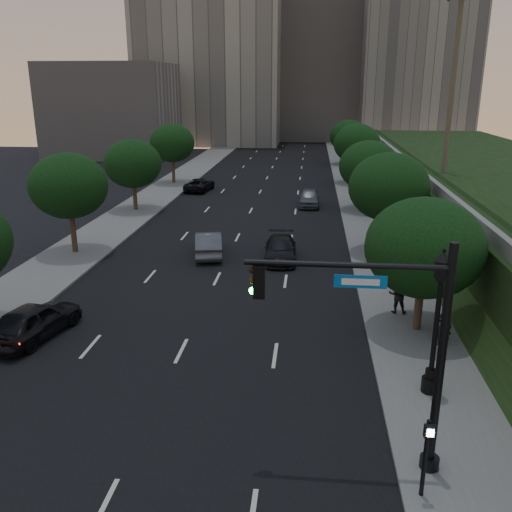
# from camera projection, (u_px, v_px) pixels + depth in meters

# --- Properties ---
(ground) EXTENTS (160.00, 160.00, 0.00)m
(ground) POSITION_uv_depth(u_px,v_px,m) (147.00, 420.00, 18.28)
(ground) COLOR black
(ground) RESTS_ON ground
(road_surface) EXTENTS (16.00, 140.00, 0.02)m
(road_surface) POSITION_uv_depth(u_px,v_px,m) (248.00, 216.00, 46.73)
(road_surface) COLOR black
(road_surface) RESTS_ON ground
(sidewalk_right) EXTENTS (4.50, 140.00, 0.15)m
(sidewalk_right) POSITION_uv_depth(u_px,v_px,m) (369.00, 218.00, 45.72)
(sidewalk_right) COLOR slate
(sidewalk_right) RESTS_ON ground
(sidewalk_left) EXTENTS (4.50, 140.00, 0.15)m
(sidewalk_left) POSITION_uv_depth(u_px,v_px,m) (133.00, 212.00, 47.69)
(sidewalk_left) COLOR slate
(sidewalk_left) RESTS_ON ground
(parapet_wall) EXTENTS (0.35, 90.00, 0.70)m
(parapet_wall) POSITION_uv_depth(u_px,v_px,m) (417.00, 172.00, 42.22)
(parapet_wall) COLOR slate
(parapet_wall) RESTS_ON embankment
(office_block_left) EXTENTS (26.00, 20.00, 32.00)m
(office_block_left) POSITION_uv_depth(u_px,v_px,m) (212.00, 56.00, 102.03)
(office_block_left) COLOR gray
(office_block_left) RESTS_ON ground
(office_block_mid) EXTENTS (22.00, 18.00, 26.00)m
(office_block_mid) POSITION_uv_depth(u_px,v_px,m) (317.00, 73.00, 110.50)
(office_block_mid) COLOR #9E9791
(office_block_mid) RESTS_ON ground
(office_block_right) EXTENTS (20.00, 22.00, 36.00)m
(office_block_right) POSITION_uv_depth(u_px,v_px,m) (415.00, 44.00, 101.57)
(office_block_right) COLOR gray
(office_block_right) RESTS_ON ground
(office_block_filler) EXTENTS (18.00, 16.00, 14.00)m
(office_block_filler) POSITION_uv_depth(u_px,v_px,m) (113.00, 110.00, 85.04)
(office_block_filler) COLOR #9E9791
(office_block_filler) RESTS_ON ground
(tree_right_a) EXTENTS (5.20, 5.20, 6.24)m
(tree_right_a) POSITION_uv_depth(u_px,v_px,m) (424.00, 248.00, 23.66)
(tree_right_a) COLOR #38281C
(tree_right_a) RESTS_ON ground
(tree_right_b) EXTENTS (5.20, 5.20, 6.74)m
(tree_right_b) POSITION_uv_depth(u_px,v_px,m) (389.00, 187.00, 34.89)
(tree_right_b) COLOR #38281C
(tree_right_b) RESTS_ON ground
(tree_right_c) EXTENTS (5.20, 5.20, 6.24)m
(tree_right_c) POSITION_uv_depth(u_px,v_px,m) (369.00, 166.00, 47.37)
(tree_right_c) COLOR #38281C
(tree_right_c) RESTS_ON ground
(tree_right_d) EXTENTS (5.20, 5.20, 6.74)m
(tree_right_d) POSITION_uv_depth(u_px,v_px,m) (357.00, 144.00, 60.50)
(tree_right_d) COLOR #38281C
(tree_right_d) RESTS_ON ground
(tree_right_e) EXTENTS (5.20, 5.20, 6.24)m
(tree_right_e) POSITION_uv_depth(u_px,v_px,m) (348.00, 136.00, 74.87)
(tree_right_e) COLOR #38281C
(tree_right_e) RESTS_ON ground
(tree_left_b) EXTENTS (5.00, 5.00, 6.71)m
(tree_left_b) POSITION_uv_depth(u_px,v_px,m) (69.00, 186.00, 34.95)
(tree_left_b) COLOR #38281C
(tree_left_b) RESTS_ON ground
(tree_left_c) EXTENTS (5.00, 5.00, 6.34)m
(tree_left_c) POSITION_uv_depth(u_px,v_px,m) (133.00, 164.00, 47.39)
(tree_left_c) COLOR #38281C
(tree_left_c) RESTS_ON ground
(tree_left_d) EXTENTS (5.00, 5.00, 6.71)m
(tree_left_d) POSITION_uv_depth(u_px,v_px,m) (172.00, 143.00, 60.56)
(tree_left_d) COLOR #38281C
(tree_left_d) RESTS_ON ground
(traffic_signal_mast) EXTENTS (5.68, 0.56, 7.00)m
(traffic_signal_mast) POSITION_uv_depth(u_px,v_px,m) (400.00, 358.00, 14.87)
(traffic_signal_mast) COLOR black
(traffic_signal_mast) RESTS_ON ground
(street_lamp) EXTENTS (0.64, 0.64, 5.62)m
(street_lamp) POSITION_uv_depth(u_px,v_px,m) (436.00, 329.00, 18.99)
(street_lamp) COLOR black
(street_lamp) RESTS_ON ground
(pedestrian_signal) EXTENTS (0.30, 0.33, 2.50)m
(pedestrian_signal) POSITION_uv_depth(u_px,v_px,m) (426.00, 452.00, 14.29)
(pedestrian_signal) COLOR black
(pedestrian_signal) RESTS_ON ground
(sedan_near_left) EXTENTS (2.98, 5.17, 1.66)m
(sedan_near_left) POSITION_uv_depth(u_px,v_px,m) (34.00, 320.00, 24.04)
(sedan_near_left) COLOR black
(sedan_near_left) RESTS_ON ground
(sedan_mid_left) EXTENTS (2.59, 5.08, 1.60)m
(sedan_mid_left) POSITION_uv_depth(u_px,v_px,m) (208.00, 244.00, 35.77)
(sedan_mid_left) COLOR #515358
(sedan_mid_left) RESTS_ON ground
(sedan_far_left) EXTENTS (2.81, 5.10, 1.35)m
(sedan_far_left) POSITION_uv_depth(u_px,v_px,m) (200.00, 185.00, 57.49)
(sedan_far_left) COLOR black
(sedan_far_left) RESTS_ON ground
(sedan_near_right) EXTENTS (2.20, 4.99, 1.43)m
(sedan_near_right) POSITION_uv_depth(u_px,v_px,m) (281.00, 249.00, 34.85)
(sedan_near_right) COLOR black
(sedan_near_right) RESTS_ON ground
(sedan_far_right) EXTENTS (1.93, 4.72, 1.60)m
(sedan_far_right) POSITION_uv_depth(u_px,v_px,m) (309.00, 197.00, 50.34)
(sedan_far_right) COLOR slate
(sedan_far_right) RESTS_ON ground
(pedestrian_a) EXTENTS (0.75, 0.61, 1.77)m
(pedestrian_a) POSITION_uv_depth(u_px,v_px,m) (444.00, 326.00, 22.97)
(pedestrian_a) COLOR black
(pedestrian_a) RESTS_ON sidewalk_right
(pedestrian_b) EXTENTS (0.99, 0.81, 1.88)m
(pedestrian_b) POSITION_uv_depth(u_px,v_px,m) (398.00, 294.00, 26.30)
(pedestrian_b) COLOR black
(pedestrian_b) RESTS_ON sidewalk_right
(pedestrian_c) EXTENTS (0.95, 0.46, 1.57)m
(pedestrian_c) POSITION_uv_depth(u_px,v_px,m) (410.00, 273.00, 29.78)
(pedestrian_c) COLOR black
(pedestrian_c) RESTS_ON sidewalk_right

